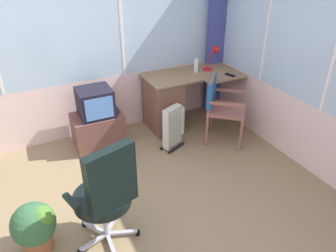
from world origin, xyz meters
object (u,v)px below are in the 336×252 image
(desk_lamp, at_px, (215,54))
(wooden_armchair, at_px, (218,101))
(desk, at_px, (167,101))
(spray_bottle, at_px, (196,65))
(space_heater, at_px, (174,127))
(potted_plant, at_px, (35,226))
(office_chair, at_px, (106,192))
(tv_on_stand, at_px, (98,121))
(tv_remote, at_px, (230,75))

(desk_lamp, distance_m, wooden_armchair, 0.75)
(desk, distance_m, wooden_armchair, 0.77)
(spray_bottle, height_order, space_heater, spray_bottle)
(space_heater, distance_m, potted_plant, 2.06)
(wooden_armchair, xyz_separation_m, potted_plant, (-2.45, -0.87, -0.30))
(spray_bottle, bearing_deg, desk_lamp, -11.77)
(office_chair, bearing_deg, space_heater, 43.64)
(desk, height_order, tv_on_stand, tv_on_stand)
(office_chair, distance_m, potted_plant, 0.72)
(tv_on_stand, relative_size, space_heater, 1.37)
(tv_remote, relative_size, tv_on_stand, 0.19)
(desk, relative_size, office_chair, 1.24)
(space_heater, bearing_deg, office_chair, -136.36)
(spray_bottle, xyz_separation_m, office_chair, (-1.86, -1.71, -0.28))
(wooden_armchair, distance_m, space_heater, 0.68)
(space_heater, height_order, potted_plant, space_heater)
(space_heater, bearing_deg, tv_on_stand, 150.79)
(desk, relative_size, potted_plant, 2.75)
(wooden_armchair, relative_size, potted_plant, 1.86)
(tv_on_stand, bearing_deg, desk_lamp, -0.35)
(space_heater, bearing_deg, spray_bottle, 40.30)
(desk_lamp, height_order, space_heater, desk_lamp)
(tv_remote, distance_m, space_heater, 1.10)
(spray_bottle, distance_m, space_heater, 1.00)
(desk, bearing_deg, spray_bottle, 1.77)
(desk, xyz_separation_m, potted_plant, (-1.98, -1.46, -0.14))
(spray_bottle, height_order, potted_plant, spray_bottle)
(desk, xyz_separation_m, office_chair, (-1.39, -1.70, 0.18))
(desk, distance_m, space_heater, 0.55)
(tv_remote, distance_m, spray_bottle, 0.50)
(spray_bottle, distance_m, office_chair, 2.54)
(office_chair, relative_size, tv_on_stand, 1.32)
(desk, height_order, spray_bottle, spray_bottle)
(tv_on_stand, distance_m, potted_plant, 1.73)
(wooden_armchair, bearing_deg, tv_remote, 36.69)
(office_chair, height_order, tv_on_stand, office_chair)
(desk_lamp, relative_size, office_chair, 0.34)
(desk_lamp, xyz_separation_m, wooden_armchair, (-0.27, -0.55, -0.43))
(wooden_armchair, bearing_deg, tv_on_stand, 159.32)
(spray_bottle, bearing_deg, potted_plant, -149.00)
(desk, xyz_separation_m, wooden_armchair, (0.47, -0.59, 0.16))
(desk_lamp, bearing_deg, tv_remote, -75.16)
(spray_bottle, xyz_separation_m, tv_on_stand, (-1.49, -0.04, -0.52))
(tv_on_stand, height_order, potted_plant, tv_on_stand)
(desk, height_order, wooden_armchair, wooden_armchair)
(tv_on_stand, height_order, space_heater, tv_on_stand)
(desk_lamp, relative_size, wooden_armchair, 0.40)
(desk, bearing_deg, tv_remote, -21.97)
(wooden_armchair, bearing_deg, office_chair, -149.26)
(spray_bottle, xyz_separation_m, potted_plant, (-2.46, -1.48, -0.61))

